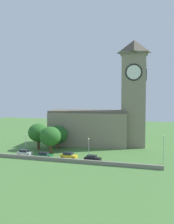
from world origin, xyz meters
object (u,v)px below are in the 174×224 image
(streetlamp_west_end, at_px, (26,140))
(tree_riverside_west, at_px, (57,135))
(streetlamp_central, at_px, (164,145))
(tree_by_tower, at_px, (38,133))
(car_yellow, at_px, (69,156))
(car_green, at_px, (44,155))
(church, at_px, (105,115))
(car_white, at_px, (24,153))
(car_black, at_px, (93,158))
(streetlamp_west_mid, at_px, (89,145))
(tree_churchyard, at_px, (50,136))

(streetlamp_west_end, relative_size, tree_riverside_west, 0.78)
(streetlamp_central, bearing_deg, tree_by_tower, 169.02)
(streetlamp_central, distance_m, tree_by_tower, 40.57)
(car_yellow, height_order, streetlamp_west_end, streetlamp_west_end)
(streetlamp_central, bearing_deg, car_green, -175.30)
(streetlamp_west_end, bearing_deg, tree_riverside_west, 59.76)
(streetlamp_central, height_order, tree_by_tower, tree_by_tower)
(church, bearing_deg, tree_riverside_west, -141.08)
(church, height_order, streetlamp_central, church)
(car_white, xyz_separation_m, car_black, (20.98, -0.32, -0.08))
(car_white, relative_size, car_yellow, 0.89)
(church, xyz_separation_m, streetlamp_west_mid, (0.81, -22.33, -6.60))
(car_yellow, relative_size, car_black, 1.05)
(car_green, relative_size, tree_riverside_west, 0.60)
(tree_by_tower, bearing_deg, car_black, -25.34)
(car_yellow, height_order, tree_by_tower, tree_by_tower)
(car_black, bearing_deg, car_white, 179.13)
(church, distance_m, tree_riverside_west, 18.43)
(church, relative_size, car_black, 7.97)
(streetlamp_central, bearing_deg, car_white, -176.90)
(car_green, height_order, streetlamp_central, streetlamp_central)
(car_white, bearing_deg, tree_by_tower, 93.00)
(streetlamp_west_mid, bearing_deg, car_green, -169.89)
(streetlamp_west_end, relative_size, streetlamp_central, 0.77)
(car_white, height_order, tree_by_tower, tree_by_tower)
(streetlamp_west_end, distance_m, tree_riverside_west, 11.92)
(streetlamp_central, height_order, tree_riverside_west, streetlamp_central)
(car_yellow, bearing_deg, streetlamp_central, 3.81)
(streetlamp_west_mid, relative_size, tree_churchyard, 0.73)
(streetlamp_west_mid, height_order, streetlamp_central, streetlamp_central)
(church, distance_m, car_green, 28.93)
(car_yellow, distance_m, streetlamp_west_mid, 6.39)
(car_black, bearing_deg, streetlamp_central, 7.62)
(streetlamp_west_mid, height_order, tree_riverside_west, tree_riverside_west)
(streetlamp_west_mid, bearing_deg, streetlamp_central, 1.28)
(streetlamp_west_end, distance_m, tree_by_tower, 7.24)
(tree_by_tower, height_order, tree_churchyard, tree_by_tower)
(tree_by_tower, bearing_deg, car_yellow, -33.32)
(car_green, distance_m, streetlamp_west_mid, 13.11)
(tree_churchyard, bearing_deg, streetlamp_west_end, -157.51)
(streetlamp_west_mid, height_order, tree_by_tower, tree_by_tower)
(car_yellow, relative_size, tree_riverside_west, 0.62)
(car_green, height_order, car_black, car_black)
(tree_riverside_west, distance_m, tree_by_tower, 6.34)
(car_black, xyz_separation_m, tree_riverside_west, (-16.10, 13.38, 3.79))
(church, height_order, tree_by_tower, church)
(car_white, height_order, streetlamp_west_end, streetlamp_west_end)
(streetlamp_west_end, height_order, streetlamp_west_mid, streetlamp_west_end)
(church, relative_size, car_yellow, 7.60)
(streetlamp_west_end, bearing_deg, streetlamp_central, -0.92)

